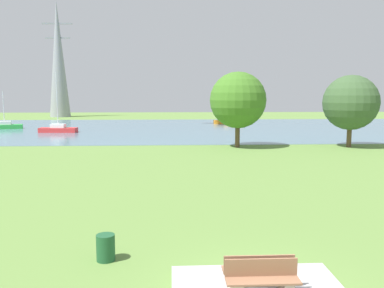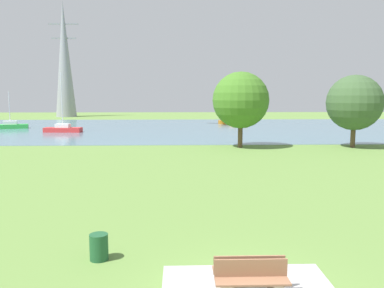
{
  "view_description": "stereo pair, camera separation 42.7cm",
  "coord_description": "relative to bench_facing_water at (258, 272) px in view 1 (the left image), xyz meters",
  "views": [
    {
      "loc": [
        -2.18,
        -9.55,
        5.01
      ],
      "look_at": [
        -0.97,
        14.3,
        2.06
      ],
      "focal_mm": 38.08,
      "sensor_mm": 36.0,
      "label": 1
    },
    {
      "loc": [
        -1.76,
        -9.57,
        5.01
      ],
      "look_at": [
        -0.97,
        14.3,
        2.06
      ],
      "focal_mm": 38.08,
      "sensor_mm": 36.0,
      "label": 2
    }
  ],
  "objects": [
    {
      "name": "sailboat_green",
      "position": [
        -26.1,
        49.61,
        -0.02
      ],
      "size": [
        5.03,
        2.81,
        5.41
      ],
      "color": "green",
      "rests_on": "water_surface"
    },
    {
      "name": "electricity_pylon",
      "position": [
        -26.52,
        80.9,
        12.01
      ],
      "size": [
        6.4,
        4.4,
        24.94
      ],
      "color": "gray",
      "rests_on": "ground"
    },
    {
      "name": "tree_mid_shore",
      "position": [
        14.57,
        27.55,
        3.72
      ],
      "size": [
        5.14,
        5.14,
        6.77
      ],
      "color": "brown",
      "rests_on": "ground"
    },
    {
      "name": "tree_west_near",
      "position": [
        4.01,
        27.93,
        3.95
      ],
      "size": [
        5.25,
        5.25,
        7.06
      ],
      "color": "brown",
      "rests_on": "ground"
    },
    {
      "name": "bench_facing_inland",
      "position": [
        0.0,
        -0.54,
        0.0
      ],
      "size": [
        1.8,
        0.48,
        0.89
      ],
      "color": "tan",
      "rests_on": "concrete_pad"
    },
    {
      "name": "sailboat_orange",
      "position": [
        7.33,
        58.06,
        0.0
      ],
      "size": [
        4.85,
        1.66,
        7.86
      ],
      "color": "orange",
      "rests_on": "water_surface"
    },
    {
      "name": "bench_facing_water",
      "position": [
        0.0,
        0.0,
        0.0
      ],
      "size": [
        1.8,
        0.48,
        0.89
      ],
      "color": "tan",
      "rests_on": "concrete_pad"
    },
    {
      "name": "litter_bin",
      "position": [
        -4.19,
        2.08,
        -0.07
      ],
      "size": [
        0.56,
        0.56,
        0.8
      ],
      "primitive_type": "cylinder",
      "color": "#1E512D",
      "rests_on": "ground"
    },
    {
      "name": "water_surface",
      "position": [
        0.0,
        49.73,
        -0.46
      ],
      "size": [
        140.0,
        40.0,
        0.02
      ],
      "primitive_type": "cube",
      "color": "slate",
      "rests_on": "ground"
    },
    {
      "name": "sailboat_red",
      "position": [
        -16.93,
        43.78,
        0.0
      ],
      "size": [
        4.89,
        1.83,
        7.76
      ],
      "color": "red",
      "rests_on": "water_surface"
    },
    {
      "name": "ground_plane",
      "position": [
        0.0,
        21.73,
        -0.47
      ],
      "size": [
        160.0,
        160.0,
        0.0
      ],
      "primitive_type": "plane",
      "color": "olive"
    }
  ]
}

